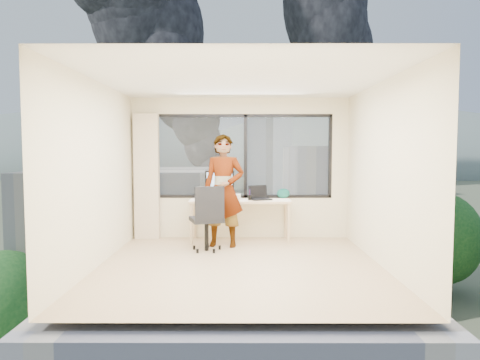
{
  "coord_description": "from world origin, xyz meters",
  "views": [
    {
      "loc": [
        0.02,
        -5.91,
        1.63
      ],
      "look_at": [
        0.0,
        1.0,
        1.15
      ],
      "focal_mm": 31.78,
      "sensor_mm": 36.0,
      "label": 1
    }
  ],
  "objects_px": {
    "desk": "(240,220)",
    "monitor": "(220,185)",
    "chair": "(206,217)",
    "game_console": "(231,196)",
    "person": "(224,191)",
    "handbag": "(283,193)",
    "laptop": "(261,193)"
  },
  "relations": [
    {
      "from": "desk",
      "to": "game_console",
      "type": "bearing_deg",
      "value": 128.67
    },
    {
      "from": "person",
      "to": "laptop",
      "type": "xyz_separation_m",
      "value": [
        0.65,
        0.4,
        -0.09
      ]
    },
    {
      "from": "desk",
      "to": "laptop",
      "type": "bearing_deg",
      "value": -2.14
    },
    {
      "from": "game_console",
      "to": "laptop",
      "type": "distance_m",
      "value": 0.58
    },
    {
      "from": "monitor",
      "to": "laptop",
      "type": "distance_m",
      "value": 0.77
    },
    {
      "from": "chair",
      "to": "person",
      "type": "bearing_deg",
      "value": 33.03
    },
    {
      "from": "chair",
      "to": "monitor",
      "type": "relative_size",
      "value": 2.08
    },
    {
      "from": "game_console",
      "to": "laptop",
      "type": "xyz_separation_m",
      "value": [
        0.54,
        -0.22,
        0.07
      ]
    },
    {
      "from": "chair",
      "to": "handbag",
      "type": "height_order",
      "value": "chair"
    },
    {
      "from": "desk",
      "to": "monitor",
      "type": "relative_size",
      "value": 3.44
    },
    {
      "from": "person",
      "to": "laptop",
      "type": "relative_size",
      "value": 5.02
    },
    {
      "from": "monitor",
      "to": "laptop",
      "type": "bearing_deg",
      "value": -12.09
    },
    {
      "from": "chair",
      "to": "handbag",
      "type": "distance_m",
      "value": 1.69
    },
    {
      "from": "person",
      "to": "monitor",
      "type": "relative_size",
      "value": 3.64
    },
    {
      "from": "laptop",
      "to": "desk",
      "type": "bearing_deg",
      "value": 156.14
    },
    {
      "from": "person",
      "to": "handbag",
      "type": "relative_size",
      "value": 8.19
    },
    {
      "from": "chair",
      "to": "person",
      "type": "distance_m",
      "value": 0.59
    },
    {
      "from": "person",
      "to": "laptop",
      "type": "distance_m",
      "value": 0.76
    },
    {
      "from": "desk",
      "to": "laptop",
      "type": "xyz_separation_m",
      "value": [
        0.37,
        -0.01,
        0.49
      ]
    },
    {
      "from": "chair",
      "to": "person",
      "type": "height_order",
      "value": "person"
    },
    {
      "from": "game_console",
      "to": "chair",
      "type": "bearing_deg",
      "value": -113.95
    },
    {
      "from": "chair",
      "to": "game_console",
      "type": "bearing_deg",
      "value": 50.25
    },
    {
      "from": "monitor",
      "to": "laptop",
      "type": "relative_size",
      "value": 1.38
    },
    {
      "from": "game_console",
      "to": "handbag",
      "type": "relative_size",
      "value": 1.48
    },
    {
      "from": "desk",
      "to": "laptop",
      "type": "height_order",
      "value": "laptop"
    },
    {
      "from": "desk",
      "to": "handbag",
      "type": "bearing_deg",
      "value": 16.76
    },
    {
      "from": "person",
      "to": "chair",
      "type": "bearing_deg",
      "value": -120.96
    },
    {
      "from": "laptop",
      "to": "handbag",
      "type": "xyz_separation_m",
      "value": [
        0.43,
        0.25,
        -0.03
      ]
    },
    {
      "from": "chair",
      "to": "game_console",
      "type": "xyz_separation_m",
      "value": [
        0.38,
        0.95,
        0.25
      ]
    },
    {
      "from": "chair",
      "to": "monitor",
      "type": "bearing_deg",
      "value": 60.99
    },
    {
      "from": "desk",
      "to": "monitor",
      "type": "bearing_deg",
      "value": 160.19
    },
    {
      "from": "desk",
      "to": "chair",
      "type": "relative_size",
      "value": 1.65
    }
  ]
}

